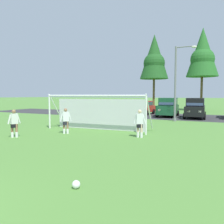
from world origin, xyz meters
The scene contains 13 objects.
ground_plane centered at (0.00, 15.00, 0.00)m, with size 400.00×400.00×0.00m, color #518438.
parking_lot_strip centered at (0.00, 25.62, 0.00)m, with size 52.00×8.40×0.01m, color #333335.
soccer_ball centered at (2.58, 3.46, 0.11)m, with size 0.22×0.22×0.22m.
soccer_goal centered at (-2.05, 12.81, 1.29)m, with size 7.53×2.43×2.57m.
player_striker_near centered at (-4.97, 7.99, 0.82)m, with size 0.39×0.69×1.64m.
player_midfield_center centered at (-3.11, 10.41, 0.82)m, with size 0.60×0.56×1.64m.
player_defender_far centered at (1.62, 11.21, 0.82)m, with size 0.73×0.38×1.64m.
parked_car_slot_far_left centered at (-3.34, 26.76, 0.88)m, with size 2.18×4.27×1.72m.
parked_car_slot_left centered at (0.12, 25.24, 1.11)m, with size 2.34×4.70×2.16m.
parked_car_slot_center_left centered at (3.16, 24.66, 1.11)m, with size 2.36×4.71×2.16m.
tree_left_edge centered at (-4.70, 36.04, 8.51)m, with size 4.64×4.64×12.37m.
tree_mid_left centered at (2.62, 37.21, 8.84)m, with size 4.81×4.81×12.84m.
street_lamp centered at (1.95, 20.74, 3.63)m, with size 2.00×0.32×7.00m.
Camera 1 is at (6.08, -1.47, 2.48)m, focal length 37.00 mm.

